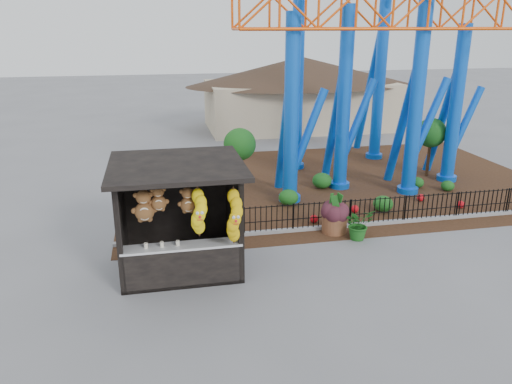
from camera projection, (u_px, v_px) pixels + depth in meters
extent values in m
plane|color=slate|center=(294.00, 276.00, 13.65)|extent=(120.00, 120.00, 0.00)
cube|color=#331E11|center=(333.00, 182.00, 21.84)|extent=(18.00, 12.00, 0.02)
cube|color=gray|center=(383.00, 223.00, 17.18)|extent=(18.00, 0.18, 0.12)
cube|color=black|center=(181.00, 265.00, 14.18)|extent=(3.20, 2.60, 0.10)
cube|color=black|center=(176.00, 203.00, 14.87)|extent=(3.20, 0.12, 3.00)
cube|color=black|center=(121.00, 222.00, 13.42)|extent=(0.12, 2.60, 3.00)
cube|color=black|center=(234.00, 214.00, 14.01)|extent=(0.12, 2.60, 3.00)
cube|color=black|center=(176.00, 166.00, 12.99)|extent=(3.50, 3.40, 0.12)
cube|color=black|center=(119.00, 240.00, 12.28)|extent=(0.14, 0.14, 3.00)
cube|color=black|center=(241.00, 231.00, 12.87)|extent=(0.14, 0.14, 3.00)
cube|color=black|center=(183.00, 266.00, 13.04)|extent=(3.00, 0.50, 1.10)
cube|color=silver|center=(182.00, 246.00, 12.86)|extent=(3.10, 0.55, 0.06)
cylinder|color=black|center=(179.00, 187.00, 11.94)|extent=(2.90, 0.04, 0.04)
cylinder|color=blue|center=(292.00, 112.00, 18.39)|extent=(0.56, 0.56, 7.00)
cylinder|color=blue|center=(290.00, 198.00, 19.47)|extent=(0.84, 0.84, 0.24)
cylinder|color=blue|center=(344.00, 101.00, 19.93)|extent=(0.56, 0.56, 7.30)
cylinder|color=blue|center=(339.00, 185.00, 21.06)|extent=(0.84, 0.84, 0.24)
cylinder|color=blue|center=(417.00, 101.00, 19.27)|extent=(0.56, 0.56, 7.50)
cylinder|color=blue|center=(407.00, 190.00, 20.42)|extent=(0.84, 0.84, 0.24)
cylinder|color=blue|center=(456.00, 106.00, 21.00)|extent=(0.56, 0.56, 6.60)
cylinder|color=blue|center=(446.00, 178.00, 22.01)|extent=(0.84, 0.84, 0.24)
cylinder|color=blue|center=(298.00, 67.00, 22.46)|extent=(0.56, 0.56, 9.50)
cylinder|color=blue|center=(295.00, 166.00, 23.93)|extent=(0.84, 0.84, 0.24)
cylinder|color=blue|center=(382.00, 53.00, 24.08)|extent=(0.56, 0.56, 10.50)
cylinder|color=blue|center=(374.00, 156.00, 25.72)|extent=(0.84, 0.84, 0.24)
cylinder|color=blue|center=(285.00, 130.00, 19.51)|extent=(0.36, 2.21, 5.85)
cylinder|color=blue|center=(306.00, 137.00, 19.14)|extent=(1.62, 0.32, 3.73)
cylinder|color=blue|center=(335.00, 119.00, 21.06)|extent=(0.36, 2.29, 6.10)
cylinder|color=blue|center=(356.00, 126.00, 20.70)|extent=(1.67, 0.32, 3.88)
cylinder|color=blue|center=(403.00, 121.00, 20.40)|extent=(0.36, 2.34, 6.26)
cylinder|color=blue|center=(426.00, 127.00, 20.04)|extent=(1.71, 0.32, 3.99)
cylinder|color=blue|center=(442.00, 121.00, 22.10)|extent=(0.36, 2.10, 5.53)
cylinder|color=blue|center=(463.00, 127.00, 21.73)|extent=(1.54, 0.32, 3.52)
cylinder|color=brown|center=(334.00, 224.00, 16.47)|extent=(1.06, 1.06, 0.61)
ellipsoid|color=#38161F|center=(335.00, 206.00, 16.27)|extent=(0.70, 0.70, 0.64)
imported|color=#265519|center=(359.00, 224.00, 15.89)|extent=(1.10, 1.02, 1.03)
ellipsoid|color=#174D16|center=(289.00, 197.00, 18.94)|extent=(0.75, 0.75, 0.60)
ellipsoid|color=#174D16|center=(383.00, 204.00, 18.28)|extent=(0.73, 0.73, 0.58)
ellipsoid|color=#174D16|center=(417.00, 182.00, 20.97)|extent=(0.56, 0.56, 0.45)
ellipsoid|color=#174D16|center=(322.00, 181.00, 20.87)|extent=(0.81, 0.81, 0.65)
ellipsoid|color=#174D16|center=(448.00, 186.00, 20.57)|extent=(0.54, 0.54, 0.43)
sphere|color=red|center=(314.00, 219.00, 17.28)|extent=(0.28, 0.28, 0.28)
sphere|color=red|center=(355.00, 209.00, 18.20)|extent=(0.28, 0.28, 0.28)
sphere|color=red|center=(421.00, 198.00, 19.38)|extent=(0.28, 0.28, 0.28)
sphere|color=red|center=(461.00, 204.00, 18.66)|extent=(0.28, 0.28, 0.28)
cube|color=#BFAD8C|center=(300.00, 105.00, 32.89)|extent=(12.00, 6.00, 3.00)
cone|color=#332319|center=(301.00, 68.00, 32.12)|extent=(15.00, 15.00, 1.80)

